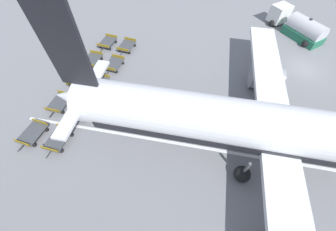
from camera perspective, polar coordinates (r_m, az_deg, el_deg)
The scene contains 14 objects.
ground_plane at distance 30.73m, azimuth 33.32°, elevation 10.80°, with size 500.00×500.00×0.00m, color gray.
airplane at distance 18.31m, azimuth 31.09°, elevation -4.10°, with size 31.00×39.42×14.07m.
fuel_tanker_primary at distance 36.12m, azimuth 32.42°, elevation 20.12°, with size 8.34×6.50×2.95m.
baggage_dolly_row_near_col_a at distance 30.51m, azimuth -16.40°, elevation 18.88°, with size 3.29×2.30×0.92m.
baggage_dolly_row_near_col_b at distance 28.01m, azimuth -20.19°, elevation 14.27°, with size 3.29×2.19×0.92m.
baggage_dolly_row_near_col_c at distance 25.87m, azimuth -23.45°, elevation 9.22°, with size 3.29×2.28×0.92m.
baggage_dolly_row_near_col_d at distance 24.14m, azimuth -27.80°, elevation 3.13°, with size 3.28×2.17×0.92m.
baggage_dolly_row_near_col_e at distance 22.92m, azimuth -33.41°, elevation -4.21°, with size 3.29×2.33×0.92m.
baggage_dolly_row_mid_a_col_a at distance 29.24m, azimuth -11.36°, elevation 18.37°, with size 3.29×2.31×0.92m.
baggage_dolly_row_mid_a_col_b at distance 26.59m, azimuth -14.74°, elevation 13.60°, with size 3.29×2.33×0.92m.
baggage_dolly_row_mid_a_col_c at distance 24.50m, azimuth -18.72°, elevation 8.27°, with size 3.29×2.24×0.92m.
baggage_dolly_row_mid_a_col_d at distance 22.47m, azimuth -22.71°, elevation 1.31°, with size 3.29×2.22×0.92m.
baggage_dolly_row_mid_a_col_e at distance 21.33m, azimuth -28.09°, elevation -5.83°, with size 3.29×2.21×0.92m.
stand_guidance_stripe at distance 19.18m, azimuth 3.51°, elevation -7.88°, with size 4.87×30.46×0.01m.
Camera 1 is at (20.39, -15.71, 16.78)m, focal length 22.00 mm.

